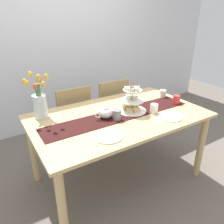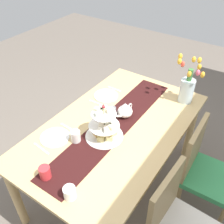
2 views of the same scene
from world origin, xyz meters
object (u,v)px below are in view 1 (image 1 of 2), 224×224
tulip_vase (40,102)px  dinner_plate_left (108,137)px  cream_jug (163,94)px  mug_grey (117,115)px  chair_right (110,108)px  knife_left (123,132)px  fork_left (92,142)px  fork_right (159,121)px  knife_right (181,114)px  mug_white_text (154,109)px  dinner_plate_right (170,117)px  mug_orange (176,100)px  tiered_cake_stand (132,102)px  teapot (106,112)px  dining_table (119,123)px  chair_left (72,117)px

tulip_vase → dinner_plate_left: tulip_vase is taller
tulip_vase → cream_jug: (1.38, -0.20, -0.11)m
cream_jug → mug_grey: 0.83m
chair_right → knife_left: size_ratio=5.35×
fork_left → fork_right: same height
knife_right → mug_white_text: bearing=143.1°
dinner_plate_right → mug_orange: mug_orange is taller
fork_right → tulip_vase: bearing=144.1°
fork_left → mug_grey: (0.38, 0.22, 0.05)m
tiered_cake_stand → fork_right: (0.09, -0.32, -0.10)m
teapot → mug_grey: bearing=-51.6°
dinner_plate_left → mug_grey: size_ratio=2.42×
dining_table → fork_right: size_ratio=11.37×
knife_right → mug_grey: size_ratio=1.79×
dining_table → dinner_plate_left: dinner_plate_left is taller
knife_right → mug_orange: size_ratio=1.79×
fork_right → dinner_plate_right: bearing=0.0°
teapot → dinner_plate_right: bearing=-30.3°
fork_right → knife_right: (0.29, 0.00, 0.00)m
chair_right → tiered_cake_stand: size_ratio=2.99×
chair_right → mug_grey: 0.98m
dining_table → mug_orange: mug_orange is taller
fork_left → dinner_plate_right: (0.84, 0.00, 0.00)m
fork_right → knife_right: size_ratio=0.88×
tiered_cake_stand → knife_left: 0.46m
dining_table → mug_grey: bearing=-131.2°
tulip_vase → dinner_plate_right: (1.05, -0.66, -0.15)m
cream_jug → knife_right: cream_jug is taller
chair_left → fork_right: 1.18m
tulip_vase → mug_orange: 1.43m
dinner_plate_right → mug_white_text: 0.18m
dining_table → chair_left: (-0.22, 0.73, -0.17)m
tiered_cake_stand → fork_left: bearing=-152.7°
tiered_cake_stand → fork_right: 0.34m
dining_table → mug_white_text: 0.38m
chair_right → tiered_cake_stand: 0.84m
chair_right → fork_left: bearing=-127.3°
dinner_plate_right → mug_orange: 0.38m
chair_right → fork_right: chair_right is taller
knife_right → mug_orange: 0.28m
fork_left → knife_right: bearing=0.0°
chair_left → tiered_cake_stand: tiered_cake_stand is taller
cream_jug → dinner_plate_left: cream_jug is taller
fork_left → knife_right: (0.99, 0.00, 0.00)m
dining_table → chair_left: chair_left is taller
tiered_cake_stand → fork_right: size_ratio=2.03×
mug_grey → chair_right: bearing=63.0°
dining_table → mug_orange: bearing=-7.8°
fork_left → mug_white_text: size_ratio=1.58×
tulip_vase → chair_left: bearing=41.4°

